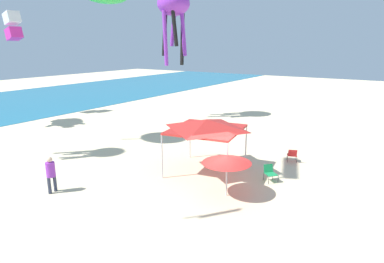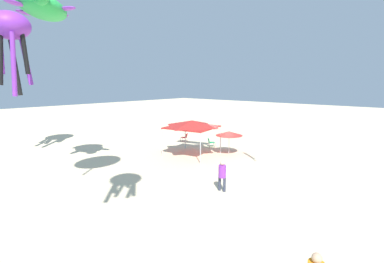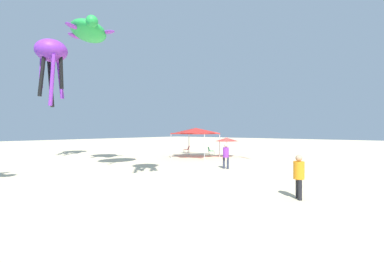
# 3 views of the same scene
# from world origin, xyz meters

# --- Properties ---
(ground) EXTENTS (120.00, 120.00, 0.10)m
(ground) POSITION_xyz_m (0.00, 0.00, -0.05)
(ground) COLOR beige
(canopy_tent) EXTENTS (4.16, 4.10, 2.90)m
(canopy_tent) POSITION_xyz_m (1.56, 1.56, 2.58)
(canopy_tent) COLOR #B7B7BC
(canopy_tent) RESTS_ON ground
(beach_umbrella) EXTENTS (2.23, 2.23, 1.94)m
(beach_umbrella) POSITION_xyz_m (-0.52, -0.75, 1.75)
(beach_umbrella) COLOR silver
(beach_umbrella) RESTS_ON ground
(folding_chair_near_cooler) EXTENTS (0.80, 0.81, 0.82)m
(folding_chair_near_cooler) POSITION_xyz_m (2.20, -1.81, 0.47)
(folding_chair_near_cooler) COLOR black
(folding_chair_near_cooler) RESTS_ON ground
(folding_chair_right_of_tent) EXTENTS (0.77, 0.71, 0.82)m
(folding_chair_right_of_tent) POSITION_xyz_m (5.57, -1.90, 0.47)
(folding_chair_right_of_tent) COLOR black
(folding_chair_right_of_tent) RESTS_ON ground
(person_near_umbrella) EXTENTS (0.41, 0.41, 1.72)m
(person_near_umbrella) POSITION_xyz_m (-11.06, 11.20, 1.01)
(person_near_umbrella) COLOR black
(person_near_umbrella) RESTS_ON ground
(person_watching_sky) EXTENTS (0.46, 0.41, 1.73)m
(person_watching_sky) POSITION_xyz_m (-4.66, 6.13, 1.02)
(person_watching_sky) COLOR #33384C
(person_watching_sky) RESTS_ON ground
(kite_octopus_purple) EXTENTS (2.82, 2.82, 6.25)m
(kite_octopus_purple) POSITION_xyz_m (11.43, 10.88, 9.76)
(kite_octopus_purple) COLOR purple
(kite_turtle_green) EXTENTS (4.13, 4.02, 1.74)m
(kite_turtle_green) POSITION_xyz_m (3.98, 11.35, 10.01)
(kite_turtle_green) COLOR green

